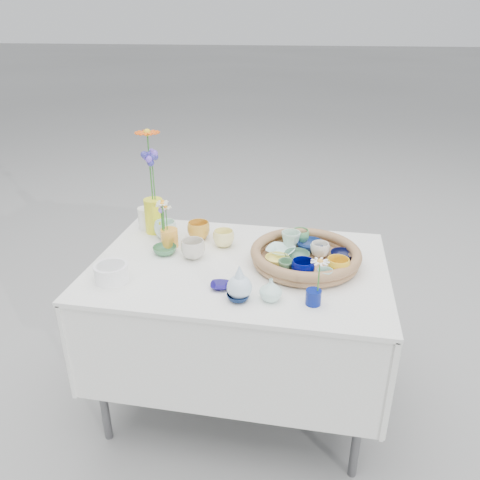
% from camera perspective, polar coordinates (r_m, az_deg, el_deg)
% --- Properties ---
extents(ground, '(80.00, 80.00, 0.00)m').
position_cam_1_polar(ground, '(2.48, -0.09, -18.77)').
color(ground, gray).
extents(display_table, '(1.26, 0.86, 0.77)m').
position_cam_1_polar(display_table, '(2.48, -0.09, -18.77)').
color(display_table, white).
rests_on(display_table, ground).
extents(wicker_tray, '(0.47, 0.47, 0.08)m').
position_cam_1_polar(wicker_tray, '(2.03, 7.98, -1.95)').
color(wicker_tray, brown).
rests_on(wicker_tray, display_table).
extents(tray_ceramic_0, '(0.13, 0.13, 0.04)m').
position_cam_1_polar(tray_ceramic_0, '(2.12, 8.55, -0.69)').
color(tray_ceramic_0, navy).
rests_on(tray_ceramic_0, wicker_tray).
extents(tray_ceramic_1, '(0.13, 0.13, 0.03)m').
position_cam_1_polar(tray_ceramic_1, '(2.07, 12.35, -1.86)').
color(tray_ceramic_1, '#0B0F36').
rests_on(tray_ceramic_1, wicker_tray).
extents(tray_ceramic_2, '(0.10, 0.10, 0.08)m').
position_cam_1_polar(tray_ceramic_2, '(1.92, 11.82, -3.23)').
color(tray_ceramic_2, yellow).
rests_on(tray_ceramic_2, wicker_tray).
extents(tray_ceramic_3, '(0.14, 0.14, 0.03)m').
position_cam_1_polar(tray_ceramic_3, '(2.02, 6.95, -2.01)').
color(tray_ceramic_3, '#456F55').
rests_on(tray_ceramic_3, wicker_tray).
extents(tray_ceramic_4, '(0.07, 0.07, 0.06)m').
position_cam_1_polar(tray_ceramic_4, '(1.91, 5.59, -3.31)').
color(tray_ceramic_4, '#53855B').
rests_on(tray_ceramic_4, wicker_tray).
extents(tray_ceramic_5, '(0.15, 0.15, 0.03)m').
position_cam_1_polar(tray_ceramic_5, '(2.07, 4.97, -1.34)').
color(tray_ceramic_5, silver).
rests_on(tray_ceramic_5, wicker_tray).
extents(tray_ceramic_6, '(0.11, 0.11, 0.08)m').
position_cam_1_polar(tray_ceramic_6, '(2.12, 6.21, -0.03)').
color(tray_ceramic_6, '#B0D5BE').
rests_on(tray_ceramic_6, wicker_tray).
extents(tray_ceramic_7, '(0.09, 0.09, 0.06)m').
position_cam_1_polar(tray_ceramic_7, '(2.06, 9.72, -1.19)').
color(tray_ceramic_7, white).
rests_on(tray_ceramic_7, wicker_tray).
extents(tray_ceramic_8, '(0.12, 0.12, 0.03)m').
position_cam_1_polar(tray_ceramic_8, '(2.12, 9.72, -1.03)').
color(tray_ceramic_8, '#A4D6E2').
rests_on(tray_ceramic_8, wicker_tray).
extents(tray_ceramic_9, '(0.10, 0.10, 0.07)m').
position_cam_1_polar(tray_ceramic_9, '(1.89, 7.67, -3.51)').
color(tray_ceramic_9, '#000458').
rests_on(tray_ceramic_9, wicker_tray).
extents(tray_ceramic_10, '(0.12, 0.12, 0.03)m').
position_cam_1_polar(tray_ceramic_10, '(1.99, 4.55, -2.47)').
color(tray_ceramic_10, '#FFEA64').
rests_on(tray_ceramic_10, wicker_tray).
extents(tray_ceramic_11, '(0.08, 0.08, 0.06)m').
position_cam_1_polar(tray_ceramic_11, '(1.86, 10.30, -4.37)').
color(tray_ceramic_11, '#84C1B4').
rests_on(tray_ceramic_11, wicker_tray).
extents(tray_ceramic_12, '(0.11, 0.11, 0.06)m').
position_cam_1_polar(tray_ceramic_12, '(2.18, 7.36, 0.46)').
color(tray_ceramic_12, '#58A964').
rests_on(tray_ceramic_12, wicker_tray).
extents(loose_ceramic_0, '(0.11, 0.11, 0.09)m').
position_cam_1_polar(loose_ceramic_0, '(2.25, -5.06, 1.18)').
color(loose_ceramic_0, gold).
rests_on(loose_ceramic_0, display_table).
extents(loose_ceramic_1, '(0.12, 0.12, 0.08)m').
position_cam_1_polar(loose_ceramic_1, '(2.17, -2.01, 0.21)').
color(loose_ceramic_1, '#FFF293').
rests_on(loose_ceramic_1, display_table).
extents(loose_ceramic_2, '(0.13, 0.13, 0.03)m').
position_cam_1_polar(loose_ceramic_2, '(2.13, -9.15, -1.21)').
color(loose_ceramic_2, '#397047').
rests_on(loose_ceramic_2, display_table).
extents(loose_ceramic_3, '(0.12, 0.12, 0.08)m').
position_cam_1_polar(loose_ceramic_3, '(2.07, -5.75, -1.11)').
color(loose_ceramic_3, beige).
rests_on(loose_ceramic_3, display_table).
extents(loose_ceramic_4, '(0.09, 0.09, 0.02)m').
position_cam_1_polar(loose_ceramic_4, '(1.85, -2.44, -5.60)').
color(loose_ceramic_4, navy).
rests_on(loose_ceramic_4, display_table).
extents(loose_ceramic_5, '(0.13, 0.13, 0.08)m').
position_cam_1_polar(loose_ceramic_5, '(2.28, -9.08, 1.27)').
color(loose_ceramic_5, silver).
rests_on(loose_ceramic_5, display_table).
extents(loose_ceramic_6, '(0.09, 0.09, 0.03)m').
position_cam_1_polar(loose_ceramic_6, '(1.77, -0.22, -6.95)').
color(loose_ceramic_6, '#071638').
rests_on(loose_ceramic_6, display_table).
extents(fluted_bowl, '(0.14, 0.14, 0.07)m').
position_cam_1_polar(fluted_bowl, '(1.95, -15.40, -3.87)').
color(fluted_bowl, white).
rests_on(fluted_bowl, display_table).
extents(bud_vase_paleblue, '(0.12, 0.12, 0.15)m').
position_cam_1_polar(bud_vase_paleblue, '(1.75, -0.07, -5.07)').
color(bud_vase_paleblue, silver).
rests_on(bud_vase_paleblue, display_table).
extents(bud_vase_seafoam, '(0.09, 0.09, 0.09)m').
position_cam_1_polar(bud_vase_seafoam, '(1.75, 3.78, -6.05)').
color(bud_vase_seafoam, silver).
rests_on(bud_vase_seafoam, display_table).
extents(bud_vase_cobalt, '(0.06, 0.06, 0.06)m').
position_cam_1_polar(bud_vase_cobalt, '(1.76, 8.93, -6.90)').
color(bud_vase_cobalt, navy).
rests_on(bud_vase_cobalt, display_table).
extents(single_daisy, '(0.10, 0.10, 0.14)m').
position_cam_1_polar(single_daisy, '(1.71, 9.59, -4.39)').
color(single_daisy, white).
rests_on(single_daisy, bud_vase_cobalt).
extents(tall_vase_yellow, '(0.12, 0.12, 0.17)m').
position_cam_1_polar(tall_vase_yellow, '(2.34, -10.43, 2.93)').
color(tall_vase_yellow, yellow).
rests_on(tall_vase_yellow, display_table).
extents(gerbera, '(0.16, 0.16, 0.34)m').
position_cam_1_polar(gerbera, '(2.26, -10.91, 8.74)').
color(gerbera, '#F4570D').
rests_on(gerbera, tall_vase_yellow).
extents(hydrangea, '(0.09, 0.09, 0.29)m').
position_cam_1_polar(hydrangea, '(2.27, -10.50, 7.34)').
color(hydrangea, '#343197').
rests_on(hydrangea, tall_vase_yellow).
extents(white_pitcher, '(0.12, 0.09, 0.11)m').
position_cam_1_polar(white_pitcher, '(2.40, -11.35, 2.63)').
color(white_pitcher, white).
rests_on(white_pitcher, display_table).
extents(daisy_cup, '(0.09, 0.09, 0.09)m').
position_cam_1_polar(daisy_cup, '(2.19, -8.59, 0.26)').
color(daisy_cup, '#FFA832').
rests_on(daisy_cup, display_table).
extents(daisy_posy, '(0.10, 0.10, 0.16)m').
position_cam_1_polar(daisy_posy, '(2.14, -9.09, 3.21)').
color(daisy_posy, white).
rests_on(daisy_posy, daisy_cup).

